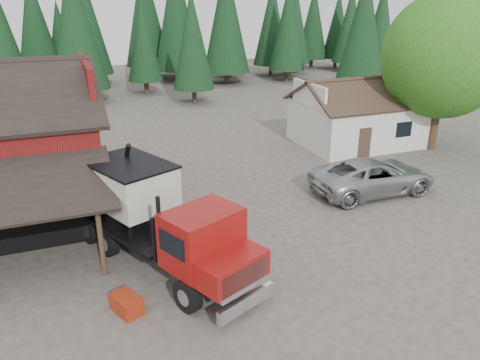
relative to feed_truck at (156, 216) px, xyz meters
name	(u,v)px	position (x,y,z in m)	size (l,w,h in m)	color
ground	(264,273)	(3.50, -2.22, -2.03)	(120.00, 120.00, 0.00)	#4A443A
farmhouse	(358,120)	(16.50, 10.77, -0.36)	(8.60, 6.42, 4.65)	silver
deciduous_tree	(444,60)	(20.52, 7.75, 3.88)	(8.00, 8.00, 10.20)	#382619
conifer_backdrop	(116,86)	(3.50, 39.78, -2.03)	(76.00, 16.00, 16.00)	black
near_pine_b	(192,40)	(9.50, 27.78, 3.86)	(3.96, 3.96, 10.40)	#382619
near_pine_c	(363,28)	(25.50, 23.78, 4.86)	(4.84, 4.84, 12.40)	#382619
near_pine_d	(75,23)	(-0.50, 31.78, 5.37)	(5.28, 5.28, 13.40)	#382619
feed_truck	(156,216)	(0.00, 0.00, 0.00)	(6.17, 9.83, 4.34)	black
silver_car	(373,176)	(12.05, 2.82, -1.10)	(3.07, 6.67, 1.85)	#A6AAAE
equip_box	(127,304)	(-1.65, -2.68, -1.73)	(0.70, 1.10, 0.60)	maroon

